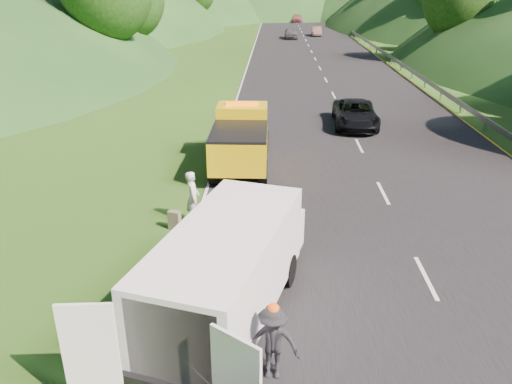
{
  "coord_description": "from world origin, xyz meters",
  "views": [
    {
      "loc": [
        -1.3,
        -13.98,
        7.62
      ],
      "look_at": [
        -1.84,
        0.91,
        1.3
      ],
      "focal_mm": 35.0,
      "sensor_mm": 36.0,
      "label": 1
    }
  ],
  "objects_px": {
    "tow_truck": "(241,138)",
    "child": "(240,236)",
    "woman": "(194,223)",
    "passing_suv": "(354,126)",
    "worker": "(272,376)",
    "spare_tire": "(246,370)",
    "suitcase": "(175,220)",
    "white_van": "(229,266)"
  },
  "relations": [
    {
      "from": "passing_suv",
      "to": "tow_truck",
      "type": "bearing_deg",
      "value": -128.31
    },
    {
      "from": "white_van",
      "to": "spare_tire",
      "type": "xyz_separation_m",
      "value": [
        0.49,
        -1.86,
        -1.41
      ]
    },
    {
      "from": "tow_truck",
      "to": "woman",
      "type": "distance_m",
      "value": 5.99
    },
    {
      "from": "suitcase",
      "to": "passing_suv",
      "type": "distance_m",
      "value": 15.18
    },
    {
      "from": "tow_truck",
      "to": "child",
      "type": "height_order",
      "value": "tow_truck"
    },
    {
      "from": "worker",
      "to": "child",
      "type": "bearing_deg",
      "value": 105.13
    },
    {
      "from": "white_van",
      "to": "passing_suv",
      "type": "relative_size",
      "value": 1.48
    },
    {
      "from": "passing_suv",
      "to": "white_van",
      "type": "bearing_deg",
      "value": -104.54
    },
    {
      "from": "worker",
      "to": "passing_suv",
      "type": "height_order",
      "value": "worker"
    },
    {
      "from": "child",
      "to": "woman",
      "type": "bearing_deg",
      "value": -156.97
    },
    {
      "from": "white_van",
      "to": "passing_suv",
      "type": "distance_m",
      "value": 18.51
    },
    {
      "from": "tow_truck",
      "to": "worker",
      "type": "xyz_separation_m",
      "value": [
        1.46,
        -12.8,
        -1.29
      ]
    },
    {
      "from": "suitcase",
      "to": "spare_tire",
      "type": "xyz_separation_m",
      "value": [
        2.72,
        -6.45,
        -0.32
      ]
    },
    {
      "from": "suitcase",
      "to": "passing_suv",
      "type": "relative_size",
      "value": 0.13
    },
    {
      "from": "tow_truck",
      "to": "woman",
      "type": "relative_size",
      "value": 3.34
    },
    {
      "from": "worker",
      "to": "suitcase",
      "type": "relative_size",
      "value": 2.63
    },
    {
      "from": "spare_tire",
      "to": "passing_suv",
      "type": "relative_size",
      "value": 0.14
    },
    {
      "from": "worker",
      "to": "passing_suv",
      "type": "distance_m",
      "value": 20.12
    },
    {
      "from": "tow_truck",
      "to": "child",
      "type": "xyz_separation_m",
      "value": [
        0.38,
        -6.61,
        -1.29
      ]
    },
    {
      "from": "white_van",
      "to": "passing_suv",
      "type": "height_order",
      "value": "white_van"
    },
    {
      "from": "woman",
      "to": "child",
      "type": "bearing_deg",
      "value": -128.77
    },
    {
      "from": "worker",
      "to": "tow_truck",
      "type": "bearing_deg",
      "value": 101.77
    },
    {
      "from": "passing_suv",
      "to": "worker",
      "type": "bearing_deg",
      "value": -99.93
    },
    {
      "from": "child",
      "to": "worker",
      "type": "height_order",
      "value": "worker"
    },
    {
      "from": "woman",
      "to": "passing_suv",
      "type": "relative_size",
      "value": 0.36
    },
    {
      "from": "child",
      "to": "spare_tire",
      "type": "xyz_separation_m",
      "value": [
        0.51,
        -6.04,
        0.0
      ]
    },
    {
      "from": "white_van",
      "to": "spare_tire",
      "type": "bearing_deg",
      "value": -59.63
    },
    {
      "from": "woman",
      "to": "spare_tire",
      "type": "distance_m",
      "value": 7.27
    },
    {
      "from": "tow_truck",
      "to": "spare_tire",
      "type": "relative_size",
      "value": 8.94
    },
    {
      "from": "woman",
      "to": "child",
      "type": "xyz_separation_m",
      "value": [
        1.65,
        -0.9,
        0.0
      ]
    },
    {
      "from": "white_van",
      "to": "woman",
      "type": "height_order",
      "value": "white_van"
    },
    {
      "from": "tow_truck",
      "to": "child",
      "type": "bearing_deg",
      "value": -86.91
    },
    {
      "from": "worker",
      "to": "spare_tire",
      "type": "bearing_deg",
      "value": 170.97
    },
    {
      "from": "white_van",
      "to": "tow_truck",
      "type": "bearing_deg",
      "value": 107.68
    },
    {
      "from": "white_van",
      "to": "child",
      "type": "distance_m",
      "value": 4.41
    },
    {
      "from": "woman",
      "to": "worker",
      "type": "xyz_separation_m",
      "value": [
        2.72,
        -7.09,
        0.0
      ]
    },
    {
      "from": "tow_truck",
      "to": "worker",
      "type": "bearing_deg",
      "value": -83.71
    },
    {
      "from": "white_van",
      "to": "suitcase",
      "type": "distance_m",
      "value": 5.21
    },
    {
      "from": "child",
      "to": "passing_suv",
      "type": "height_order",
      "value": "passing_suv"
    },
    {
      "from": "worker",
      "to": "passing_suv",
      "type": "relative_size",
      "value": 0.34
    },
    {
      "from": "child",
      "to": "suitcase",
      "type": "relative_size",
      "value": 1.48
    },
    {
      "from": "white_van",
      "to": "worker",
      "type": "bearing_deg",
      "value": -46.68
    }
  ]
}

